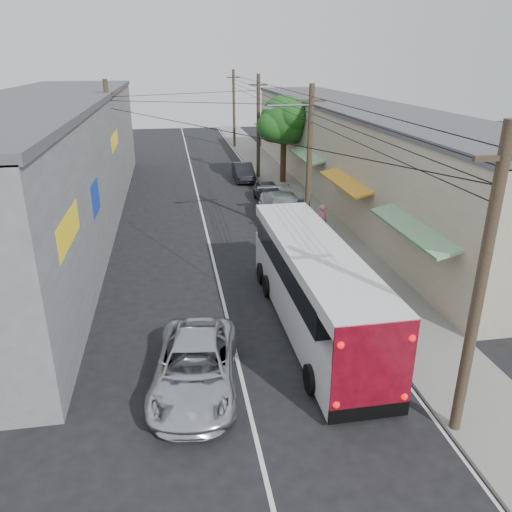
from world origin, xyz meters
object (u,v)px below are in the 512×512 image
(coach_bus, at_px, (313,284))
(parked_car_far, at_px, (243,172))
(jeepney, at_px, (195,367))
(parked_car_mid, at_px, (268,192))
(parked_suv, at_px, (285,211))
(pedestrian_near, at_px, (321,222))
(pedestrian_far, at_px, (300,211))

(coach_bus, relative_size, parked_car_far, 2.65)
(jeepney, xyz_separation_m, parked_car_far, (5.29, 26.37, -0.04))
(jeepney, height_order, parked_car_mid, jeepney)
(parked_car_mid, bearing_deg, parked_suv, -90.19)
(coach_bus, distance_m, pedestrian_near, 9.16)
(coach_bus, xyz_separation_m, parked_suv, (1.60, 11.48, -0.74))
(coach_bus, relative_size, parked_car_mid, 2.74)
(parked_suv, bearing_deg, pedestrian_far, -31.12)
(parked_car_far, relative_size, pedestrian_far, 2.42)
(parked_car_far, distance_m, pedestrian_far, 12.34)
(parked_car_mid, bearing_deg, pedestrian_far, -82.03)
(pedestrian_near, relative_size, pedestrian_far, 1.10)
(parked_car_far, height_order, pedestrian_far, pedestrian_far)
(parked_suv, bearing_deg, coach_bus, -99.42)
(parked_suv, height_order, parked_car_far, parked_suv)
(coach_bus, relative_size, pedestrian_near, 5.83)
(coach_bus, height_order, pedestrian_far, coach_bus)
(parked_car_mid, xyz_separation_m, pedestrian_near, (1.33, -7.95, 0.38))
(jeepney, bearing_deg, coach_bus, 42.41)
(jeepney, relative_size, parked_car_mid, 1.30)
(pedestrian_near, bearing_deg, parked_car_far, -94.00)
(parked_suv, height_order, pedestrian_far, pedestrian_far)
(jeepney, height_order, pedestrian_near, pedestrian_near)
(parked_car_far, relative_size, pedestrian_near, 2.20)
(pedestrian_near, height_order, pedestrian_far, pedestrian_near)
(parked_car_far, height_order, pedestrian_near, pedestrian_near)
(jeepney, distance_m, pedestrian_near, 13.85)
(coach_bus, xyz_separation_m, jeepney, (-4.40, -3.09, -0.90))
(coach_bus, height_order, jeepney, coach_bus)
(jeepney, xyz_separation_m, parked_suv, (6.00, 14.58, 0.16))
(parked_car_mid, relative_size, pedestrian_near, 2.13)
(parked_car_far, xyz_separation_m, pedestrian_far, (1.51, -12.25, 0.29))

